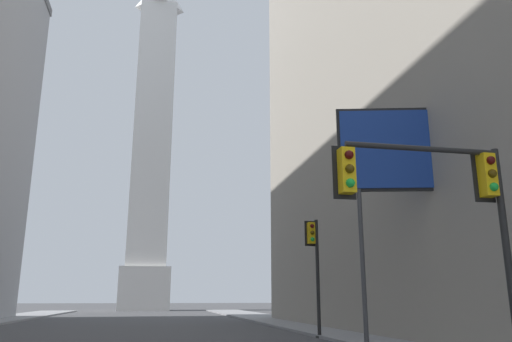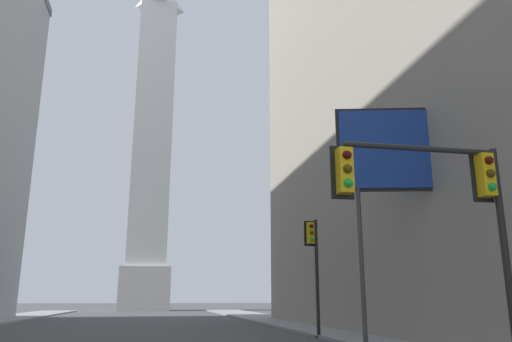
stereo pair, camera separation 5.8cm
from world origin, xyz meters
TOP-DOWN VIEW (x-y plane):
  - sidewalk_right at (11.97, 29.43)m, footprint 5.00×98.10m
  - obelisk at (0.00, 81.75)m, footprint 7.82×7.82m
  - traffic_light_near_right at (8.33, 9.56)m, footprint 4.55×0.50m
  - traffic_light_mid_right at (9.43, 23.58)m, footprint 0.78×0.50m
  - billboard_sign at (10.86, 16.92)m, footprint 4.60×1.31m

SIDE VIEW (x-z plane):
  - sidewalk_right at x=11.97m, z-range 0.00..0.15m
  - traffic_light_mid_right at x=9.43m, z-range 0.94..6.85m
  - traffic_light_near_right at x=8.33m, z-range 1.46..7.11m
  - billboard_sign at x=10.86m, z-range 2.73..12.42m
  - obelisk at x=0.00m, z-range -1.57..58.43m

